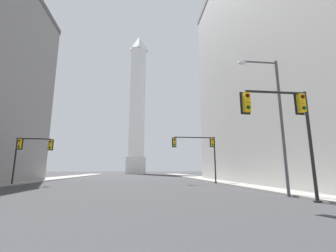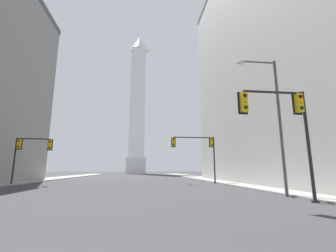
{
  "view_description": "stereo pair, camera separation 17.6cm",
  "coord_description": "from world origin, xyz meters",
  "px_view_note": "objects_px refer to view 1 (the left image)",
  "views": [
    {
      "loc": [
        2.09,
        -1.81,
        1.75
      ],
      "look_at": [
        9.48,
        60.41,
        13.9
      ],
      "focal_mm": 24.0,
      "sensor_mm": 36.0,
      "label": 1
    },
    {
      "loc": [
        2.26,
        -1.83,
        1.75
      ],
      "look_at": [
        9.48,
        60.41,
        13.9
      ],
      "focal_mm": 24.0,
      "sensor_mm": 36.0,
      "label": 2
    }
  ],
  "objects_px": {
    "obelisk": "(137,105)",
    "street_lamp": "(275,111)",
    "traffic_light_mid_right": "(200,147)",
    "traffic_light_near_right": "(287,116)",
    "traffic_light_mid_left": "(29,149)"
  },
  "relations": [
    {
      "from": "obelisk",
      "to": "street_lamp",
      "type": "distance_m",
      "value": 83.61
    },
    {
      "from": "obelisk",
      "to": "traffic_light_mid_right",
      "type": "xyz_separation_m",
      "value": [
        9.88,
        -64.55,
        -24.37
      ]
    },
    {
      "from": "traffic_light_mid_right",
      "to": "street_lamp",
      "type": "height_order",
      "value": "street_lamp"
    },
    {
      "from": "street_lamp",
      "to": "traffic_light_mid_right",
      "type": "bearing_deg",
      "value": 95.31
    },
    {
      "from": "obelisk",
      "to": "traffic_light_near_right",
      "type": "height_order",
      "value": "obelisk"
    },
    {
      "from": "obelisk",
      "to": "traffic_light_mid_left",
      "type": "relative_size",
      "value": 11.37
    },
    {
      "from": "obelisk",
      "to": "traffic_light_mid_left",
      "type": "xyz_separation_m",
      "value": [
        -10.89,
        -65.87,
        -24.94
      ]
    },
    {
      "from": "traffic_light_near_right",
      "to": "street_lamp",
      "type": "distance_m",
      "value": 2.9
    },
    {
      "from": "obelisk",
      "to": "traffic_light_mid_right",
      "type": "distance_m",
      "value": 69.7
    },
    {
      "from": "traffic_light_mid_right",
      "to": "traffic_light_near_right",
      "type": "distance_m",
      "value": 17.5
    },
    {
      "from": "traffic_light_near_right",
      "to": "street_lamp",
      "type": "bearing_deg",
      "value": 69.15
    },
    {
      "from": "obelisk",
      "to": "traffic_light_mid_left",
      "type": "distance_m",
      "value": 71.27
    },
    {
      "from": "traffic_light_mid_left",
      "to": "street_lamp",
      "type": "relative_size",
      "value": 0.57
    },
    {
      "from": "traffic_light_mid_left",
      "to": "street_lamp",
      "type": "bearing_deg",
      "value": -31.6
    },
    {
      "from": "obelisk",
      "to": "traffic_light_mid_right",
      "type": "bearing_deg",
      "value": -81.3
    }
  ]
}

